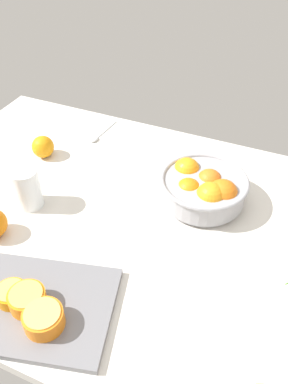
% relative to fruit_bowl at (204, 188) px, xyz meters
% --- Properties ---
extents(ground_plane, '(1.32, 0.87, 0.03)m').
position_rel_fruit_bowl_xyz_m(ground_plane, '(-0.14, -0.13, -0.06)').
color(ground_plane, silver).
extents(fruit_bowl, '(0.23, 0.23, 0.10)m').
position_rel_fruit_bowl_xyz_m(fruit_bowl, '(0.00, 0.00, 0.00)').
color(fruit_bowl, '#99999E').
rests_on(fruit_bowl, ground_plane).
extents(juice_glass, '(0.07, 0.07, 0.11)m').
position_rel_fruit_bowl_xyz_m(juice_glass, '(-0.41, -0.19, 0.00)').
color(juice_glass, white).
rests_on(juice_glass, ground_plane).
extents(cutting_board, '(0.39, 0.30, 0.02)m').
position_rel_fruit_bowl_xyz_m(cutting_board, '(-0.23, -0.45, -0.04)').
color(cutting_board, slate).
rests_on(cutting_board, ground_plane).
extents(orange_half_0, '(0.08, 0.08, 0.04)m').
position_rel_fruit_bowl_xyz_m(orange_half_0, '(-0.17, -0.48, -0.01)').
color(orange_half_0, orange).
rests_on(orange_half_0, cutting_board).
extents(orange_half_1, '(0.08, 0.08, 0.04)m').
position_rel_fruit_bowl_xyz_m(orange_half_1, '(-0.23, -0.45, -0.01)').
color(orange_half_1, orange).
rests_on(orange_half_1, cutting_board).
extents(orange_half_2, '(0.06, 0.06, 0.03)m').
position_rel_fruit_bowl_xyz_m(orange_half_2, '(-0.27, -0.45, -0.01)').
color(orange_half_2, orange).
rests_on(orange_half_2, cutting_board).
extents(loose_orange_0, '(0.07, 0.07, 0.07)m').
position_rel_fruit_bowl_xyz_m(loose_orange_0, '(-0.50, 0.01, -0.01)').
color(loose_orange_0, orange).
rests_on(loose_orange_0, ground_plane).
extents(spoon, '(0.03, 0.15, 0.01)m').
position_rel_fruit_bowl_xyz_m(spoon, '(-0.40, 0.17, -0.04)').
color(spoon, silver).
rests_on(spoon, ground_plane).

